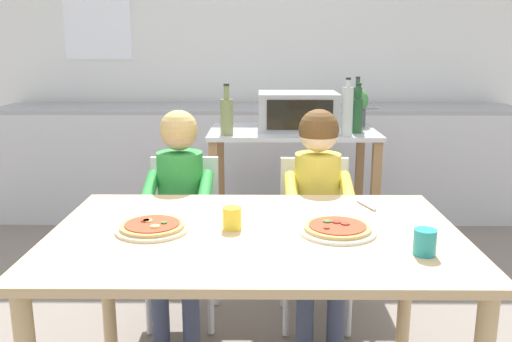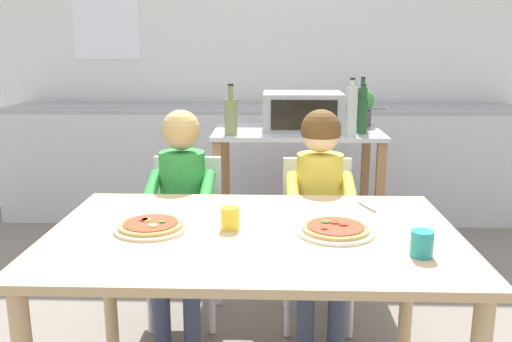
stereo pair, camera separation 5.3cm
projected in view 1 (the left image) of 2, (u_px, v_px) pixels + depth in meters
The scene contains 20 objects.
ground_plane at pixel (257, 283), 3.20m from camera, with size 11.27×11.27×0.00m, color slate.
back_wall_tiled at pixel (258, 47), 4.59m from camera, with size 4.60×0.14×2.70m.
kitchen_counter at pixel (258, 161), 4.40m from camera, with size 4.14×0.60×1.09m.
kitchen_island_cart at pixel (292, 176), 3.35m from camera, with size 1.01×0.59×0.87m.
toaster_oven at pixel (298, 111), 3.26m from camera, with size 0.47×0.37×0.23m.
bottle_squat_spirits at pixel (358, 113), 3.14m from camera, with size 0.06×0.06×0.29m.
bottle_dark_olive_oil at pixel (227, 116), 3.07m from camera, with size 0.07×0.07×0.29m.
bottle_brown_beer at pixel (357, 107), 3.27m from camera, with size 0.06×0.06×0.32m.
bottle_clear_vinegar at pixel (347, 111), 3.02m from camera, with size 0.06×0.06×0.33m.
potted_herb_plant at pixel (355, 105), 3.42m from camera, with size 0.16×0.16×0.24m.
dining_table at pixel (255, 253), 1.95m from camera, with size 1.46×0.95×0.73m.
dining_chair_left at pixel (184, 227), 2.73m from camera, with size 0.36×0.36×0.81m.
dining_chair_right at pixel (315, 228), 2.71m from camera, with size 0.36×0.36×0.81m.
child_in_green_shirt at pixel (179, 197), 2.57m from camera, with size 0.32×0.42×1.06m.
child_in_yellow_shirt at pixel (318, 195), 2.55m from camera, with size 0.32×0.42×1.06m.
pizza_plate_cream at pixel (152, 227), 1.94m from camera, with size 0.26×0.26×0.03m.
pizza_plate_white at pixel (337, 229), 1.92m from camera, with size 0.27×0.27×0.03m.
drinking_cup_yellow at pixel (232, 218), 1.95m from camera, with size 0.07×0.07×0.08m, color yellow.
drinking_cup_teal at pixel (425, 242), 1.71m from camera, with size 0.07×0.07×0.08m, color teal.
serving_spoon at pixel (366, 205), 2.22m from camera, with size 0.01×0.01×0.14m, color #B7BABF.
Camera 1 is at (0.02, -1.83, 1.38)m, focal length 37.95 mm.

